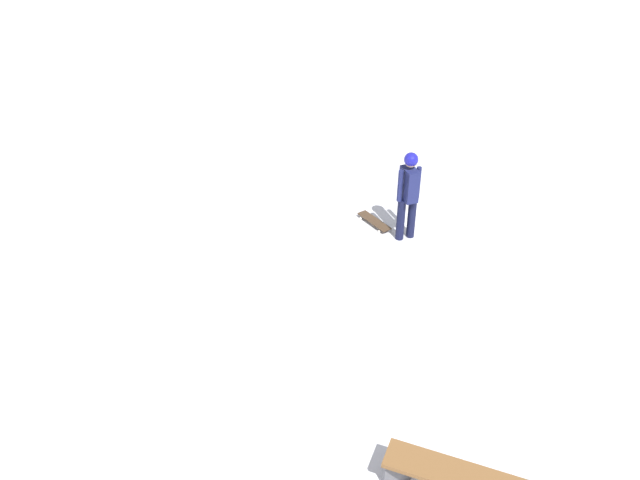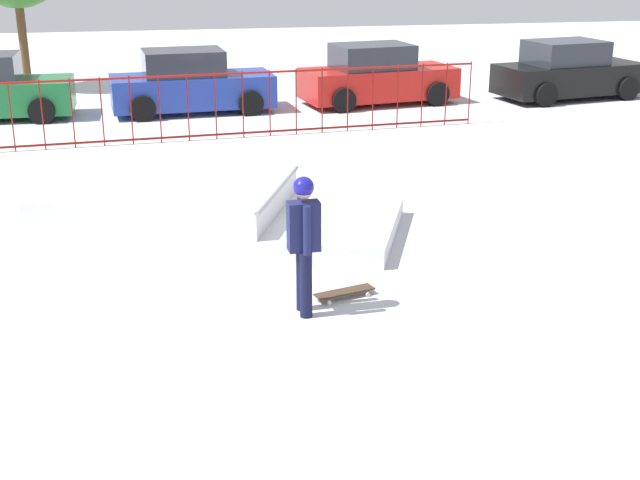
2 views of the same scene
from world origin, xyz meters
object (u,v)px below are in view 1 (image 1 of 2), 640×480
(skater, at_px, (409,190))
(skateboard, at_px, (374,221))
(skate_ramp, at_px, (227,298))
(park_bench, at_px, (454,479))

(skater, relative_size, skateboard, 2.09)
(skate_ramp, height_order, park_bench, skate_ramp)
(skate_ramp, xyz_separation_m, skater, (1.11, -3.53, 0.69))
(skate_ramp, distance_m, skater, 3.76)
(skate_ramp, xyz_separation_m, skateboard, (1.69, -3.16, -0.24))
(skateboard, height_order, park_bench, park_bench)
(skateboard, bearing_deg, skater, -164.17)
(skater, bearing_deg, park_bench, 159.00)
(skate_ramp, bearing_deg, skater, -50.98)
(skate_ramp, relative_size, skater, 3.47)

